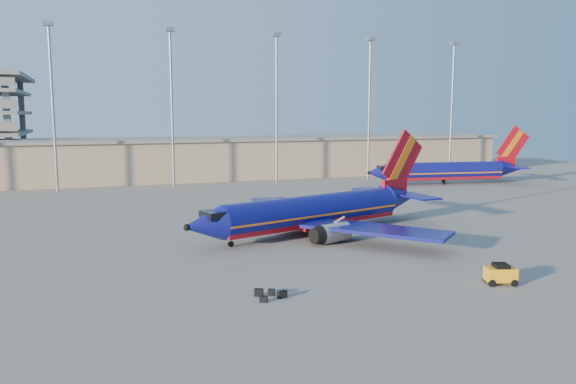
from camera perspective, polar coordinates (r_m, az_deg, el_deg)
name	(u,v)px	position (r m, az deg, el deg)	size (l,w,h in m)	color
ground	(278,235)	(62.62, -0.99, -4.42)	(220.00, 220.00, 0.00)	slate
terminal_building	(237,157)	(120.03, -5.23, 3.58)	(122.00, 16.00, 8.50)	#9B8B6B
light_mast_row	(226,91)	(106.92, -6.35, 10.12)	(101.60, 1.60, 28.65)	gray
aircraft_main	(318,212)	(63.54, 3.02, -2.00)	(32.92, 31.17, 11.48)	navy
aircraft_second	(448,171)	(111.68, 15.95, 2.07)	(32.95, 12.75, 11.19)	navy
baggage_tug	(501,274)	(47.94, 20.78, -7.75)	(2.66, 2.07, 1.68)	orange
luggage_pile	(272,294)	(41.99, -1.60, -10.35)	(2.30, 2.01, 0.55)	black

